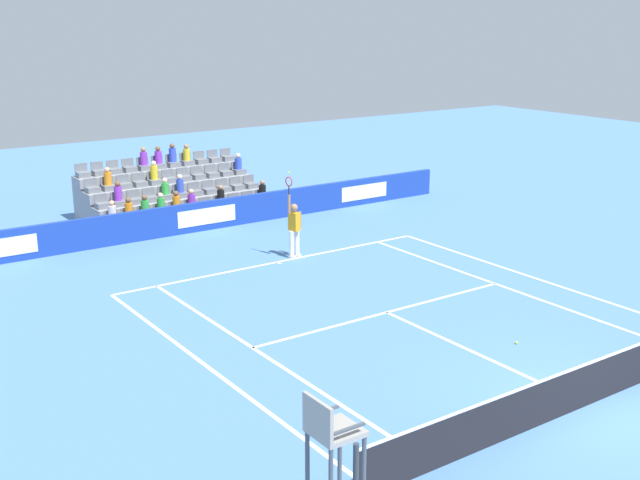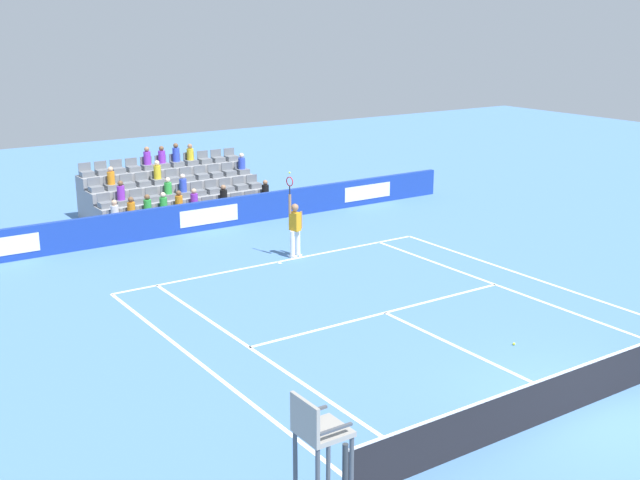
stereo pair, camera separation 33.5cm
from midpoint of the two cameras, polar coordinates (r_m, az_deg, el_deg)
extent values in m
plane|color=#4C7AB2|center=(17.47, 18.66, -11.10)|extent=(80.00, 80.00, 0.00)
cube|color=white|center=(25.75, -2.65, -1.56)|extent=(10.97, 0.10, 0.01)
cube|color=white|center=(21.51, 5.07, -5.14)|extent=(8.23, 0.10, 0.01)
cube|color=white|center=(19.33, 11.10, -7.86)|extent=(0.10, 6.40, 0.01)
cube|color=white|center=(18.98, -3.84, -8.03)|extent=(0.10, 11.89, 0.01)
cube|color=white|center=(23.90, 13.46, -3.37)|extent=(0.10, 11.89, 0.01)
cube|color=white|center=(18.39, -7.57, -8.95)|extent=(0.10, 11.89, 0.01)
cube|color=white|center=(24.88, 15.61, -2.76)|extent=(0.10, 11.89, 0.01)
cube|color=white|center=(25.67, -2.53, -1.61)|extent=(0.10, 0.20, 0.01)
cube|color=#193899|center=(29.75, -7.61, 1.75)|extent=(21.82, 0.20, 1.07)
cube|color=white|center=(33.44, 3.68, 3.41)|extent=(2.33, 0.01, 0.60)
cube|color=white|center=(29.65, -7.51, 1.71)|extent=(2.33, 0.01, 0.60)
cube|color=white|center=(27.31, -21.24, -0.46)|extent=(2.33, 0.01, 0.60)
cylinder|color=#33383D|center=(13.43, 2.54, -16.20)|extent=(0.10, 0.10, 1.07)
cube|color=black|center=(17.27, 18.79, -9.73)|extent=(11.77, 0.02, 0.92)
cube|color=white|center=(17.08, 18.93, -8.28)|extent=(11.77, 0.04, 0.04)
cylinder|color=white|center=(26.21, -1.21, -0.21)|extent=(0.16, 0.16, 0.90)
cylinder|color=white|center=(26.05, -1.59, -0.32)|extent=(0.16, 0.16, 0.90)
cube|color=white|center=(26.33, -1.21, -1.07)|extent=(0.17, 0.28, 0.08)
cube|color=white|center=(26.17, -1.58, -1.18)|extent=(0.17, 0.28, 0.08)
cube|color=orange|center=(25.94, -1.41, 1.33)|extent=(0.29, 0.40, 0.60)
sphere|color=#9E7251|center=(25.82, -1.42, 2.32)|extent=(0.24, 0.24, 0.24)
cylinder|color=#9E7251|center=(25.64, -1.77, 2.56)|extent=(0.09, 0.09, 0.62)
cylinder|color=#9E7251|center=(26.04, -0.99, 1.44)|extent=(0.09, 0.09, 0.56)
cylinder|color=black|center=(25.54, -1.78, 3.54)|extent=(0.04, 0.04, 0.28)
torus|color=red|center=(25.49, -1.79, 4.16)|extent=(0.09, 0.31, 0.31)
sphere|color=#D1E533|center=(25.43, -1.79, 4.78)|extent=(0.07, 0.07, 0.07)
cylinder|color=#474C54|center=(12.92, 1.36, -15.93)|extent=(0.07, 0.07, 1.71)
cube|color=gray|center=(12.11, 1.04, -13.36)|extent=(0.70, 0.70, 0.08)
cube|color=gray|center=(11.80, -0.25, -12.45)|extent=(0.06, 0.70, 0.55)
cube|color=#474C54|center=(12.25, 0.17, -12.02)|extent=(0.56, 0.05, 0.04)
cube|color=#474C54|center=(11.79, 1.97, -13.21)|extent=(0.56, 0.05, 0.04)
cube|color=gray|center=(30.77, -8.49, 1.56)|extent=(6.82, 0.95, 0.42)
cube|color=slate|center=(32.11, -3.53, 2.86)|extent=(0.48, 0.44, 0.20)
cube|color=slate|center=(32.22, -3.72, 3.36)|extent=(0.48, 0.04, 0.30)
cube|color=slate|center=(31.81, -4.49, 2.72)|extent=(0.48, 0.44, 0.20)
cube|color=slate|center=(31.92, -4.68, 3.22)|extent=(0.48, 0.04, 0.30)
cube|color=slate|center=(31.51, -5.47, 2.58)|extent=(0.48, 0.44, 0.20)
cube|color=slate|center=(31.63, -5.66, 3.08)|extent=(0.48, 0.04, 0.30)
cube|color=slate|center=(31.23, -6.47, 2.43)|extent=(0.48, 0.44, 0.20)
cube|color=slate|center=(31.35, -6.65, 2.94)|extent=(0.48, 0.04, 0.30)
cube|color=slate|center=(30.96, -7.48, 2.27)|extent=(0.48, 0.44, 0.20)
cube|color=slate|center=(31.08, -7.66, 2.79)|extent=(0.48, 0.04, 0.30)
cube|color=slate|center=(30.69, -8.51, 2.12)|extent=(0.48, 0.44, 0.20)
cube|color=slate|center=(30.81, -8.69, 2.64)|extent=(0.48, 0.04, 0.30)
cube|color=slate|center=(30.44, -9.56, 1.96)|extent=(0.48, 0.44, 0.20)
cube|color=slate|center=(30.56, -9.74, 2.49)|extent=(0.48, 0.04, 0.30)
cube|color=slate|center=(30.20, -10.63, 1.80)|extent=(0.48, 0.44, 0.20)
cube|color=slate|center=(30.32, -10.80, 2.33)|extent=(0.48, 0.04, 0.30)
cube|color=slate|center=(29.97, -11.71, 1.63)|extent=(0.48, 0.44, 0.20)
cube|color=slate|center=(30.09, -11.88, 2.17)|extent=(0.48, 0.04, 0.30)
cube|color=slate|center=(29.74, -12.81, 1.46)|extent=(0.48, 0.44, 0.20)
cube|color=slate|center=(29.87, -12.98, 2.00)|extent=(0.48, 0.04, 0.30)
cube|color=slate|center=(29.53, -13.93, 1.29)|extent=(0.48, 0.44, 0.20)
cube|color=slate|center=(29.66, -14.09, 1.83)|extent=(0.48, 0.04, 0.30)
cube|color=gray|center=(31.55, -9.26, 2.27)|extent=(6.82, 0.95, 0.84)
cube|color=slate|center=(32.82, -4.39, 3.88)|extent=(0.48, 0.44, 0.20)
cube|color=slate|center=(32.94, -4.57, 4.36)|extent=(0.48, 0.04, 0.30)
cube|color=slate|center=(32.53, -5.34, 3.75)|extent=(0.48, 0.44, 0.20)
cube|color=slate|center=(32.65, -5.52, 4.24)|extent=(0.48, 0.04, 0.30)
cube|color=slate|center=(32.24, -6.30, 3.62)|extent=(0.48, 0.44, 0.20)
cube|color=slate|center=(32.36, -6.48, 4.11)|extent=(0.48, 0.04, 0.30)
cube|color=slate|center=(31.96, -7.29, 3.48)|extent=(0.48, 0.44, 0.20)
cube|color=slate|center=(32.09, -7.47, 3.98)|extent=(0.48, 0.04, 0.30)
cube|color=slate|center=(31.70, -8.29, 3.34)|extent=(0.48, 0.44, 0.20)
cube|color=slate|center=(31.82, -8.46, 3.84)|extent=(0.48, 0.04, 0.30)
cube|color=slate|center=(31.44, -9.30, 3.19)|extent=(0.48, 0.44, 0.20)
cube|color=slate|center=(31.57, -9.48, 3.70)|extent=(0.48, 0.04, 0.30)
cube|color=slate|center=(31.19, -10.33, 3.05)|extent=(0.48, 0.44, 0.20)
cube|color=slate|center=(31.32, -10.50, 3.56)|extent=(0.48, 0.04, 0.30)
cube|color=slate|center=(30.96, -11.38, 2.89)|extent=(0.48, 0.44, 0.20)
cube|color=slate|center=(31.08, -11.55, 3.41)|extent=(0.48, 0.04, 0.30)
cube|color=slate|center=(30.73, -12.44, 2.74)|extent=(0.48, 0.44, 0.20)
cube|color=slate|center=(30.86, -12.61, 3.26)|extent=(0.48, 0.04, 0.30)
cube|color=slate|center=(30.51, -13.52, 2.58)|extent=(0.48, 0.44, 0.20)
cube|color=slate|center=(30.64, -13.68, 3.11)|extent=(0.48, 0.04, 0.30)
cube|color=slate|center=(30.31, -14.61, 2.42)|extent=(0.48, 0.44, 0.20)
cube|color=slate|center=(30.44, -14.77, 2.95)|extent=(0.48, 0.04, 0.30)
cube|color=gray|center=(32.35, -9.99, 2.95)|extent=(6.82, 0.95, 1.26)
cube|color=slate|center=(33.56, -5.22, 4.85)|extent=(0.48, 0.44, 0.20)
cube|color=slate|center=(33.68, -5.39, 5.32)|extent=(0.48, 0.04, 0.30)
cube|color=slate|center=(33.27, -6.15, 4.73)|extent=(0.48, 0.44, 0.20)
cube|color=slate|center=(33.39, -6.33, 5.21)|extent=(0.48, 0.04, 0.30)
cube|color=slate|center=(32.99, -7.10, 4.61)|extent=(0.48, 0.44, 0.20)
cube|color=slate|center=(33.11, -7.28, 5.09)|extent=(0.48, 0.04, 0.30)
cube|color=slate|center=(32.71, -8.07, 4.48)|extent=(0.48, 0.44, 0.20)
cube|color=slate|center=(32.84, -8.24, 4.96)|extent=(0.48, 0.04, 0.30)
cube|color=slate|center=(32.45, -9.06, 4.35)|extent=(0.48, 0.44, 0.20)
cube|color=slate|center=(32.58, -9.23, 4.84)|extent=(0.48, 0.04, 0.30)
cube|color=slate|center=(32.20, -10.05, 4.22)|extent=(0.48, 0.44, 0.20)
cube|color=slate|center=(32.33, -10.22, 4.71)|extent=(0.48, 0.04, 0.30)
cube|color=slate|center=(31.96, -11.07, 4.08)|extent=(0.48, 0.44, 0.20)
cube|color=slate|center=(32.09, -11.23, 4.57)|extent=(0.48, 0.04, 0.30)
cube|color=slate|center=(31.73, -12.09, 3.94)|extent=(0.48, 0.44, 0.20)
cube|color=slate|center=(31.86, -12.26, 4.44)|extent=(0.48, 0.04, 0.30)
cube|color=slate|center=(31.51, -13.14, 3.80)|extent=(0.48, 0.44, 0.20)
cube|color=slate|center=(31.64, -13.30, 4.30)|extent=(0.48, 0.04, 0.30)
cube|color=slate|center=(31.30, -14.19, 3.65)|extent=(0.48, 0.44, 0.20)
cube|color=slate|center=(31.43, -14.35, 4.15)|extent=(0.48, 0.04, 0.30)
cube|color=slate|center=(31.10, -15.26, 3.50)|extent=(0.48, 0.44, 0.20)
cube|color=slate|center=(31.24, -15.42, 4.01)|extent=(0.48, 0.04, 0.30)
cube|color=gray|center=(33.16, -10.69, 3.60)|extent=(6.82, 0.95, 1.68)
cube|color=slate|center=(34.30, -6.01, 5.78)|extent=(0.48, 0.44, 0.20)
cube|color=slate|center=(34.43, -6.18, 6.24)|extent=(0.48, 0.04, 0.30)
cube|color=slate|center=(34.02, -6.93, 5.67)|extent=(0.48, 0.44, 0.20)
cube|color=slate|center=(34.15, -7.10, 6.13)|extent=(0.48, 0.04, 0.30)
cube|color=slate|center=(33.74, -7.87, 5.56)|extent=(0.48, 0.44, 0.20)
cube|color=slate|center=(33.88, -8.04, 6.02)|extent=(0.48, 0.04, 0.30)
cube|color=slate|center=(33.48, -8.82, 5.44)|extent=(0.48, 0.44, 0.20)
cube|color=slate|center=(33.62, -8.99, 5.91)|extent=(0.48, 0.04, 0.30)
cube|color=slate|center=(33.22, -9.79, 5.32)|extent=(0.48, 0.44, 0.20)
cube|color=slate|center=(33.36, -9.96, 5.79)|extent=(0.48, 0.04, 0.30)
cube|color=slate|center=(32.98, -10.77, 5.19)|extent=(0.48, 0.44, 0.20)
cube|color=slate|center=(33.12, -10.94, 5.67)|extent=(0.48, 0.04, 0.30)
cube|color=slate|center=(32.74, -11.77, 5.07)|extent=(0.48, 0.44, 0.20)
cube|color=slate|center=(32.88, -11.93, 5.54)|extent=(0.48, 0.04, 0.30)
cube|color=slate|center=(32.52, -12.78, 4.93)|extent=(0.48, 0.44, 0.20)
cube|color=slate|center=(32.66, -12.94, 5.42)|extent=(0.48, 0.04, 0.30)
cube|color=slate|center=(32.30, -13.80, 4.80)|extent=(0.48, 0.44, 0.20)
cube|color=slate|center=(32.44, -13.96, 5.28)|extent=(0.48, 0.04, 0.30)
cube|color=slate|center=(32.10, -14.84, 4.66)|extent=(0.48, 0.44, 0.20)
cube|color=slate|center=(32.24, -14.99, 5.15)|extent=(0.48, 0.04, 0.30)
cube|color=slate|center=(31.90, -15.89, 4.52)|extent=(0.48, 0.44, 0.20)
cube|color=slate|center=(32.05, -16.03, 5.01)|extent=(0.48, 0.04, 0.30)
cylinder|color=blue|center=(31.41, -9.37, 3.83)|extent=(0.28, 0.28, 0.50)
sphere|color=beige|center=(31.34, -9.40, 4.46)|extent=(0.20, 0.20, 0.20)
cylinder|color=purple|center=(32.97, -10.84, 5.79)|extent=(0.28, 0.28, 0.49)
sphere|color=brown|center=(32.91, -10.87, 6.38)|extent=(0.20, 0.20, 0.20)
cylinder|color=blue|center=(33.21, -9.86, 5.96)|extent=(0.28, 0.28, 0.55)
sphere|color=brown|center=(33.15, -9.89, 6.60)|extent=(0.20, 0.20, 0.20)
cylinder|color=green|center=(30.16, -10.70, 2.48)|extent=(0.28, 0.28, 0.52)
sphere|color=beige|center=(30.08, -10.74, 3.15)|extent=(0.20, 0.20, 0.20)
cylinder|color=black|center=(32.08, -3.59, 3.48)|extent=(0.28, 0.28, 0.49)
sphere|color=#9E7251|center=(32.01, -3.60, 4.09)|extent=(0.20, 0.20, 0.20)
cylinder|color=white|center=(29.50, -14.00, 1.94)|extent=(0.28, 0.28, 0.47)
sphere|color=#D3A884|center=(29.43, -14.05, 2.58)|extent=(0.20, 0.20, 0.20)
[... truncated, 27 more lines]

